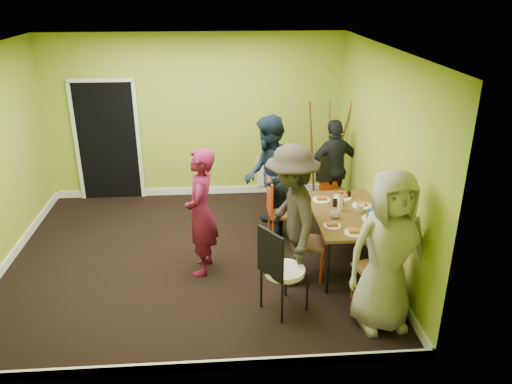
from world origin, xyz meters
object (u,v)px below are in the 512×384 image
(person_standing, at_px, (201,212))
(person_front_end, at_px, (388,252))
(chair_left_near, at_px, (304,235))
(easel, at_px, (327,154))
(orange_bottle, at_px, (343,202))
(chair_front_end, at_px, (380,265))
(chair_back_end, at_px, (331,174))
(person_left_near, at_px, (291,216))
(chair_left_far, at_px, (277,207))
(blue_bottle, at_px, (370,216))
(person_back_end, at_px, (334,169))
(chair_bentwood, at_px, (280,267))
(dining_table, at_px, (348,216))
(thermos, at_px, (341,202))
(person_left_far, at_px, (269,177))

(person_standing, bearing_deg, person_front_end, 65.42)
(chair_left_near, distance_m, easel, 2.34)
(orange_bottle, height_order, person_standing, person_standing)
(chair_front_end, bearing_deg, orange_bottle, 79.16)
(chair_back_end, relative_size, person_left_near, 0.59)
(chair_left_far, relative_size, blue_bottle, 4.69)
(chair_left_near, height_order, person_left_near, person_left_near)
(chair_back_end, relative_size, chair_front_end, 1.07)
(orange_bottle, height_order, person_left_near, person_left_near)
(chair_front_end, bearing_deg, chair_left_far, 102.39)
(blue_bottle, relative_size, person_back_end, 0.13)
(chair_bentwood, distance_m, orange_bottle, 1.61)
(chair_left_near, height_order, easel, easel)
(dining_table, distance_m, orange_bottle, 0.26)
(chair_left_near, distance_m, blue_bottle, 0.85)
(chair_bentwood, xyz_separation_m, person_front_end, (1.10, -0.31, 0.32))
(orange_bottle, bearing_deg, chair_front_end, -83.16)
(chair_bentwood, bearing_deg, blue_bottle, 85.86)
(chair_front_end, relative_size, blue_bottle, 4.85)
(chair_left_near, relative_size, person_front_end, 0.54)
(thermos, height_order, person_front_end, person_front_end)
(dining_table, relative_size, chair_bentwood, 1.40)
(dining_table, relative_size, chair_back_end, 1.41)
(person_front_end, bearing_deg, person_left_near, 126.98)
(person_left_far, xyz_separation_m, person_left_near, (0.15, -1.32, -0.00))
(dining_table, relative_size, person_left_far, 0.83)
(chair_left_near, bearing_deg, dining_table, 128.87)
(chair_bentwood, xyz_separation_m, person_standing, (-0.89, 0.97, 0.25))
(chair_left_far, relative_size, chair_bentwood, 0.90)
(blue_bottle, bearing_deg, chair_left_near, 170.15)
(dining_table, height_order, chair_left_far, chair_left_far)
(chair_bentwood, distance_m, person_standing, 1.33)
(chair_left_near, bearing_deg, orange_bottle, 146.86)
(orange_bottle, xyz_separation_m, person_front_end, (0.10, -1.55, 0.12))
(chair_left_near, xyz_separation_m, chair_back_end, (0.69, 1.62, 0.20))
(dining_table, height_order, chair_back_end, chair_back_end)
(blue_bottle, xyz_separation_m, person_left_far, (-1.13, 1.30, 0.05))
(chair_back_end, height_order, chair_front_end, chair_back_end)
(chair_left_near, distance_m, chair_bentwood, 0.90)
(chair_left_near, xyz_separation_m, chair_bentwood, (-0.41, -0.80, 0.04))
(person_left_near, bearing_deg, chair_front_end, 48.99)
(chair_left_far, bearing_deg, person_left_far, -163.30)
(chair_front_end, bearing_deg, dining_table, 80.01)
(person_left_near, bearing_deg, blue_bottle, 84.88)
(orange_bottle, bearing_deg, person_left_far, 142.50)
(dining_table, relative_size, chair_front_end, 1.51)
(thermos, bearing_deg, easel, 83.69)
(orange_bottle, bearing_deg, chair_left_near, -142.88)
(dining_table, relative_size, chair_left_near, 1.52)
(chair_front_end, distance_m, person_back_end, 2.56)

